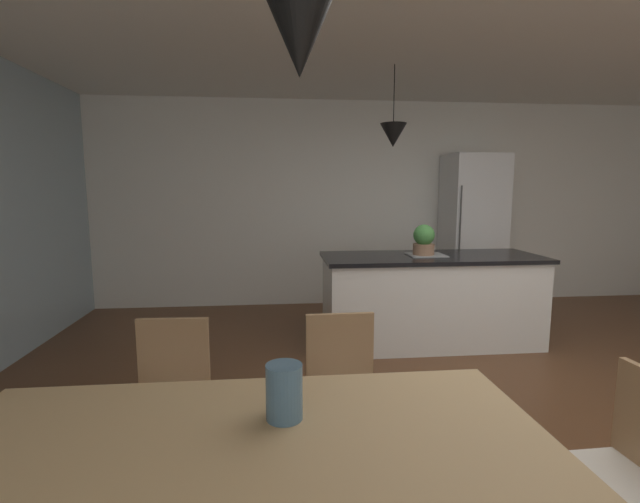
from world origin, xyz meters
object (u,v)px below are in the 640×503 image
(kitchen_island, at_px, (430,299))
(refrigerator, at_px, (472,232))
(chair_far_left, at_px, (169,400))
(dining_table, at_px, (248,451))
(vase_on_dining_table, at_px, (284,392))
(chair_kitchen_end, at_px, (621,478))
(potted_plant_on_island, at_px, (424,240))
(chair_far_right, at_px, (344,392))

(kitchen_island, xyz_separation_m, refrigerator, (1.03, 1.36, 0.54))
(chair_far_left, height_order, kitchen_island, kitchen_island)
(dining_table, relative_size, vase_on_dining_table, 10.08)
(chair_kitchen_end, distance_m, potted_plant_on_island, 2.89)
(chair_kitchen_end, bearing_deg, vase_on_dining_table, 175.86)
(vase_on_dining_table, bearing_deg, chair_kitchen_end, -4.14)
(refrigerator, height_order, vase_on_dining_table, refrigerator)
(chair_far_left, bearing_deg, chair_kitchen_end, -23.92)
(chair_far_right, height_order, kitchen_island, kitchen_island)
(chair_far_right, height_order, refrigerator, refrigerator)
(chair_far_left, xyz_separation_m, chair_far_right, (0.92, 0.00, 0.00))
(chair_far_left, relative_size, refrigerator, 0.44)
(potted_plant_on_island, bearing_deg, dining_table, -118.98)
(dining_table, height_order, chair_far_right, chair_far_right)
(potted_plant_on_island, xyz_separation_m, vase_on_dining_table, (-1.44, -2.73, -0.22))
(dining_table, distance_m, potted_plant_on_island, 3.25)
(vase_on_dining_table, bearing_deg, dining_table, -144.07)
(chair_far_left, distance_m, vase_on_dining_table, 1.00)
(vase_on_dining_table, bearing_deg, chair_far_right, 65.60)
(chair_far_right, xyz_separation_m, kitchen_island, (1.19, 2.00, -0.01))
(chair_kitchen_end, relative_size, potted_plant_on_island, 2.82)
(refrigerator, bearing_deg, chair_far_right, -123.46)
(refrigerator, bearing_deg, kitchen_island, -127.15)
(potted_plant_on_island, height_order, vase_on_dining_table, potted_plant_on_island)
(chair_far_right, bearing_deg, potted_plant_on_island, 61.10)
(chair_far_right, distance_m, potted_plant_on_island, 2.36)
(chair_kitchen_end, bearing_deg, refrigerator, 72.88)
(kitchen_island, bearing_deg, chair_kitchen_end, -95.25)
(chair_kitchen_end, distance_m, refrigerator, 4.40)
(potted_plant_on_island, bearing_deg, chair_far_left, -135.26)
(kitchen_island, bearing_deg, chair_far_right, -120.77)
(kitchen_island, xyz_separation_m, vase_on_dining_table, (-1.52, -2.73, 0.37))
(chair_far_right, distance_m, refrigerator, 4.06)
(chair_far_right, distance_m, vase_on_dining_table, 0.88)
(chair_far_left, xyz_separation_m, vase_on_dining_table, (0.58, -0.73, 0.36))
(chair_kitchen_end, bearing_deg, chair_far_right, 138.68)
(dining_table, relative_size, chair_far_left, 2.35)
(chair_kitchen_end, relative_size, refrigerator, 0.44)
(potted_plant_on_island, bearing_deg, kitchen_island, 0.00)
(chair_kitchen_end, height_order, vase_on_dining_table, vase_on_dining_table)
(dining_table, height_order, refrigerator, refrigerator)
(kitchen_island, relative_size, vase_on_dining_table, 10.65)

